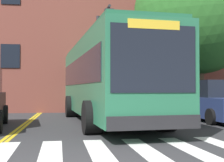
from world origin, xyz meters
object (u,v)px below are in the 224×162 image
(car_navy_far_lane, at_px, (215,102))
(car_red_behind_bus, at_px, (85,93))
(city_bus, at_px, (106,78))
(street_tree_curbside_large, at_px, (196,13))
(traffic_light_overhead, at_px, (102,45))

(car_navy_far_lane, bearing_deg, car_red_behind_bus, 115.12)
(car_navy_far_lane, bearing_deg, city_bus, 176.30)
(city_bus, bearing_deg, car_red_behind_bus, 92.31)
(city_bus, height_order, street_tree_curbside_large, street_tree_curbside_large)
(car_navy_far_lane, distance_m, street_tree_curbside_large, 5.00)
(city_bus, distance_m, traffic_light_overhead, 1.50)
(street_tree_curbside_large, bearing_deg, car_red_behind_bus, 120.21)
(traffic_light_overhead, relative_size, street_tree_curbside_large, 0.56)
(city_bus, bearing_deg, car_navy_far_lane, -3.70)
(city_bus, height_order, car_navy_far_lane, city_bus)
(car_red_behind_bus, bearing_deg, car_navy_far_lane, -64.88)
(car_red_behind_bus, distance_m, street_tree_curbside_large, 11.46)
(city_bus, xyz_separation_m, traffic_light_overhead, (-0.17, 0.11, 1.48))
(traffic_light_overhead, distance_m, street_tree_curbside_large, 5.70)
(car_navy_far_lane, xyz_separation_m, traffic_light_overhead, (-5.02, 0.42, 2.56))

